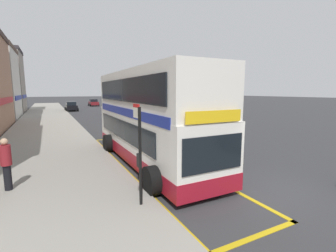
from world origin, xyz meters
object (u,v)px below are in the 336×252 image
at_px(double_decker_bus, 149,120).
at_px(parked_car_maroon_behind, 94,103).
at_px(parked_car_maroon_ahead, 119,108).
at_px(parked_car_black_kerbside, 71,106).
at_px(bus_stop_sign, 139,148).
at_px(pedestrian_waiting_near_sign, 6,162).

bearing_deg(double_decker_bus, parked_car_maroon_behind, 83.58).
height_order(double_decker_bus, parked_car_maroon_ahead, double_decker_bus).
bearing_deg(parked_car_black_kerbside, bus_stop_sign, -90.47).
height_order(bus_stop_sign, parked_car_maroon_ahead, bus_stop_sign).
bearing_deg(parked_car_black_kerbside, parked_car_maroon_behind, 66.23).
height_order(double_decker_bus, parked_car_black_kerbside, double_decker_bus).
bearing_deg(parked_car_maroon_behind, double_decker_bus, 82.96).
bearing_deg(parked_car_maroon_ahead, bus_stop_sign, -102.78).
height_order(parked_car_maroon_behind, pedestrian_waiting_near_sign, pedestrian_waiting_near_sign).
relative_size(double_decker_bus, pedestrian_waiting_near_sign, 5.66).
distance_m(parked_car_black_kerbside, parked_car_maroon_ahead, 10.56).
relative_size(parked_car_black_kerbside, pedestrian_waiting_near_sign, 2.35).
relative_size(bus_stop_sign, parked_car_black_kerbside, 0.70).
xyz_separation_m(double_decker_bus, bus_stop_sign, (-2.06, -4.24, -0.22)).
bearing_deg(pedestrian_waiting_near_sign, parked_car_maroon_behind, 77.15).
height_order(bus_stop_sign, parked_car_black_kerbside, bus_stop_sign).
bearing_deg(double_decker_bus, parked_car_maroon_ahead, 77.99).
distance_m(parked_car_black_kerbside, parked_car_maroon_behind, 13.82).
bearing_deg(pedestrian_waiting_near_sign, parked_car_black_kerbside, 81.95).
distance_m(parked_car_black_kerbside, pedestrian_waiting_near_sign, 35.89).
height_order(parked_car_black_kerbside, pedestrian_waiting_near_sign, pedestrian_waiting_near_sign).
xyz_separation_m(parked_car_maroon_behind, parked_car_maroon_ahead, (0.20, -21.10, 0.00)).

